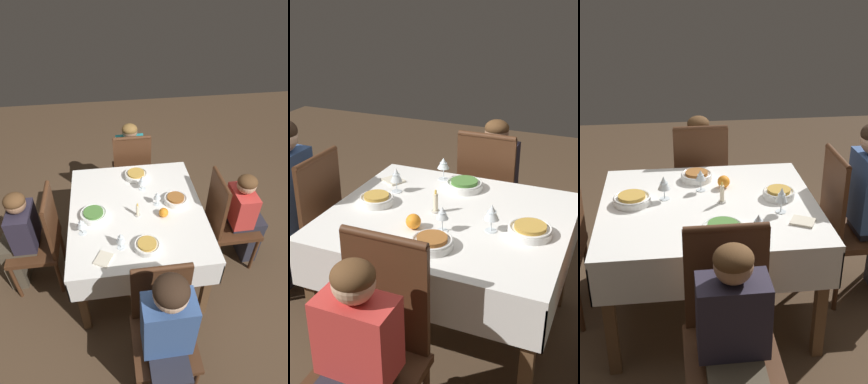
# 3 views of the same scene
# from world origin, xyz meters

# --- Properties ---
(ground_plane) EXTENTS (8.00, 8.00, 0.00)m
(ground_plane) POSITION_xyz_m (0.00, 0.00, 0.00)
(ground_plane) COLOR #4C3826
(dining_table) EXTENTS (1.25, 1.10, 0.74)m
(dining_table) POSITION_xyz_m (0.00, 0.00, 0.65)
(dining_table) COLOR white
(dining_table) RESTS_ON ground_plane
(chair_east) EXTENTS (0.42, 0.42, 0.99)m
(chair_east) POSITION_xyz_m (0.88, 0.06, 0.53)
(chair_east) COLOR #472816
(chair_east) RESTS_ON ground_plane
(chair_south) EXTENTS (0.42, 0.42, 0.99)m
(chair_south) POSITION_xyz_m (0.02, -0.81, 0.53)
(chair_south) COLOR #472816
(chair_south) RESTS_ON ground_plane
(chair_north) EXTENTS (0.42, 0.42, 0.99)m
(chair_north) POSITION_xyz_m (0.01, 0.81, 0.53)
(chair_north) COLOR #472816
(chair_north) RESTS_ON ground_plane
(person_child_dark) EXTENTS (0.30, 0.33, 1.02)m
(person_child_dark) POSITION_xyz_m (0.02, -0.98, 0.56)
(person_child_dark) COLOR #4C4233
(person_child_dark) RESTS_ON ground_plane
(person_child_red) EXTENTS (0.30, 0.33, 0.99)m
(person_child_red) POSITION_xyz_m (0.01, 0.98, 0.54)
(person_child_red) COLOR #282833
(person_child_red) RESTS_ON ground_plane
(bowl_east) EXTENTS (0.19, 0.19, 0.06)m
(bowl_east) POSITION_xyz_m (0.42, 0.03, 0.77)
(bowl_east) COLOR white
(bowl_east) RESTS_ON dining_table
(wine_glass_east) EXTENTS (0.07, 0.07, 0.15)m
(wine_glass_east) POSITION_xyz_m (0.39, -0.16, 0.85)
(wine_glass_east) COLOR white
(wine_glass_east) RESTS_ON dining_table
(bowl_south) EXTENTS (0.22, 0.22, 0.06)m
(bowl_south) POSITION_xyz_m (0.04, -0.35, 0.77)
(bowl_south) COLOR white
(bowl_south) RESTS_ON dining_table
(wine_glass_south) EXTENTS (0.07, 0.07, 0.14)m
(wine_glass_south) POSITION_xyz_m (0.21, -0.43, 0.84)
(wine_glass_south) COLOR white
(wine_glass_south) RESTS_ON dining_table
(bowl_north) EXTENTS (0.20, 0.20, 0.06)m
(bowl_north) POSITION_xyz_m (-0.05, 0.34, 0.77)
(bowl_north) COLOR white
(bowl_north) RESTS_ON dining_table
(wine_glass_north) EXTENTS (0.06, 0.06, 0.13)m
(wine_glass_north) POSITION_xyz_m (-0.03, 0.18, 0.84)
(wine_glass_north) COLOR white
(wine_glass_north) RESTS_ON dining_table
(bowl_west) EXTENTS (0.22, 0.22, 0.06)m
(bowl_west) POSITION_xyz_m (-0.44, 0.05, 0.77)
(bowl_west) COLOR white
(bowl_west) RESTS_ON dining_table
(wine_glass_west) EXTENTS (0.08, 0.08, 0.15)m
(wine_glass_west) POSITION_xyz_m (-0.25, 0.08, 0.84)
(wine_glass_west) COLOR white
(wine_glass_west) RESTS_ON dining_table
(candle_centerpiece) EXTENTS (0.05, 0.05, 0.13)m
(candle_centerpiece) POSITION_xyz_m (0.08, 0.00, 0.79)
(candle_centerpiece) COLOR beige
(candle_centerpiece) RESTS_ON dining_table
(orange_fruit) EXTENTS (0.08, 0.08, 0.08)m
(orange_fruit) POSITION_xyz_m (0.11, 0.21, 0.78)
(orange_fruit) COLOR orange
(orange_fruit) RESTS_ON dining_table
(napkin_red_folded) EXTENTS (0.16, 0.15, 0.01)m
(napkin_red_folded) POSITION_xyz_m (0.48, -0.29, 0.75)
(napkin_red_folded) COLOR beige
(napkin_red_folded) RESTS_ON dining_table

